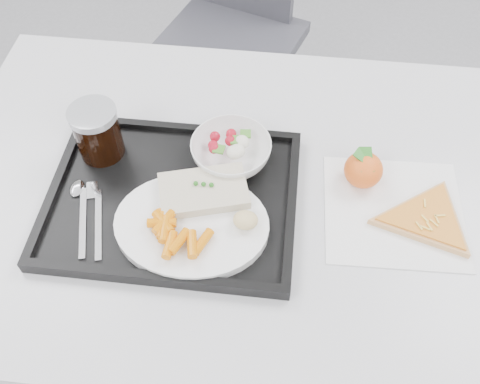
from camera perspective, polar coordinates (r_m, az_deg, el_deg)
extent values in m
cube|color=silver|center=(1.02, 1.09, -0.05)|extent=(1.20, 0.80, 0.03)
cylinder|color=#47474C|center=(1.63, -17.06, 3.26)|extent=(0.04, 0.04, 0.72)
cylinder|color=#47474C|center=(1.60, 21.84, -0.21)|extent=(0.04, 0.04, 0.72)
cube|color=#33333A|center=(1.80, -1.42, 15.34)|extent=(0.53, 0.53, 0.04)
cylinder|color=#47474C|center=(1.85, -7.57, 6.44)|extent=(0.03, 0.03, 0.43)
cylinder|color=#47474C|center=(1.81, 3.65, 5.54)|extent=(0.03, 0.03, 0.43)
cylinder|color=#47474C|center=(2.11, -5.63, 13.53)|extent=(0.03, 0.03, 0.43)
cylinder|color=#47474C|center=(2.07, 4.43, 12.83)|extent=(0.03, 0.03, 0.43)
cube|color=black|center=(0.99, -7.16, -0.76)|extent=(0.45, 0.35, 0.01)
cube|color=black|center=(1.08, -5.56, 6.76)|extent=(0.45, 0.02, 0.01)
cube|color=black|center=(0.89, -9.29, -8.87)|extent=(0.45, 0.02, 0.01)
cube|color=black|center=(0.96, 5.52, -1.49)|extent=(0.02, 0.32, 0.01)
cube|color=black|center=(1.04, -18.98, 0.81)|extent=(0.02, 0.32, 0.01)
cylinder|color=white|center=(0.93, -5.18, -3.49)|extent=(0.27, 0.27, 0.02)
cube|color=beige|center=(0.95, -3.92, 0.12)|extent=(0.18, 0.13, 0.02)
sphere|color=#236B1C|center=(0.95, -4.75, 0.92)|extent=(0.01, 0.01, 0.01)
sphere|color=#236B1C|center=(0.94, -3.91, 0.84)|extent=(0.01, 0.01, 0.01)
sphere|color=#236B1C|center=(0.94, -3.07, 0.77)|extent=(0.01, 0.01, 0.01)
ellipsoid|color=tan|center=(0.90, 0.59, -3.00)|extent=(0.05, 0.04, 0.03)
imported|color=white|center=(1.01, -0.95, 4.34)|extent=(0.15, 0.15, 0.05)
cylinder|color=black|center=(1.04, -14.92, 6.00)|extent=(0.09, 0.09, 0.10)
cylinder|color=#A5A8AD|center=(1.01, -15.53, 8.01)|extent=(0.09, 0.09, 0.01)
cube|color=silver|center=(0.98, -16.41, -3.12)|extent=(0.05, 0.15, 0.00)
ellipsoid|color=silver|center=(1.03, -16.99, 0.39)|extent=(0.04, 0.04, 0.01)
cube|color=silver|center=(0.97, -14.86, -3.30)|extent=(0.05, 0.15, 0.00)
cube|color=silver|center=(1.02, -15.50, 0.18)|extent=(0.03, 0.04, 0.00)
cube|color=white|center=(1.01, 16.08, -1.97)|extent=(0.26, 0.25, 0.00)
ellipsoid|color=orange|center=(1.01, 13.02, 2.32)|extent=(0.09, 0.09, 0.07)
cube|color=#236B1C|center=(0.99, 13.33, 3.41)|extent=(0.03, 0.05, 0.02)
cube|color=#236B1C|center=(0.99, 13.33, 3.41)|extent=(0.05, 0.04, 0.02)
cylinder|color=tan|center=(1.01, 19.28, -2.77)|extent=(0.24, 0.24, 0.01)
cylinder|color=#A54212|center=(1.00, 19.40, -2.51)|extent=(0.22, 0.22, 0.00)
cube|color=#EABC47|center=(1.01, 20.57, -2.38)|extent=(0.02, 0.01, 0.00)
cube|color=#EABC47|center=(0.99, 19.98, -3.12)|extent=(0.02, 0.02, 0.00)
cube|color=#EABC47|center=(0.98, 18.56, -3.45)|extent=(0.01, 0.02, 0.00)
cube|color=#EABC47|center=(0.99, 19.12, -2.72)|extent=(0.01, 0.02, 0.00)
cube|color=#EABC47|center=(1.00, 20.24, -2.71)|extent=(0.01, 0.02, 0.00)
cube|color=#EABC47|center=(0.99, 19.54, -3.50)|extent=(0.01, 0.02, 0.00)
cube|color=#EABC47|center=(0.98, 19.12, -3.64)|extent=(0.02, 0.01, 0.00)
cube|color=#EABC47|center=(1.02, 19.10, -1.15)|extent=(0.00, 0.02, 0.00)
cylinder|color=orange|center=(0.92, -8.56, -3.23)|extent=(0.02, 0.05, 0.02)
cylinder|color=orange|center=(0.88, -5.14, -5.57)|extent=(0.03, 0.05, 0.02)
cylinder|color=orange|center=(0.91, -8.12, -3.23)|extent=(0.04, 0.05, 0.02)
cylinder|color=orange|center=(0.91, -8.19, -3.22)|extent=(0.05, 0.05, 0.02)
cylinder|color=orange|center=(0.90, -8.03, -3.96)|extent=(0.02, 0.05, 0.02)
cylinder|color=orange|center=(0.92, -8.33, -3.28)|extent=(0.05, 0.02, 0.02)
cylinder|color=orange|center=(0.89, -4.01, -5.31)|extent=(0.03, 0.05, 0.02)
cylinder|color=orange|center=(0.89, -6.50, -5.26)|extent=(0.03, 0.05, 0.02)
cylinder|color=orange|center=(0.89, -7.52, -5.61)|extent=(0.02, 0.05, 0.02)
cylinder|color=orange|center=(0.91, -8.34, -3.56)|extent=(0.02, 0.05, 0.02)
sphere|color=#A31020|center=(1.03, -0.95, 6.22)|extent=(0.02, 0.02, 0.02)
sphere|color=#A31020|center=(1.03, -0.95, 6.13)|extent=(0.02, 0.02, 0.02)
sphere|color=#A31020|center=(1.01, -2.89, 4.98)|extent=(0.02, 0.02, 0.02)
sphere|color=#A31020|center=(1.00, -2.79, 4.66)|extent=(0.02, 0.02, 0.02)
sphere|color=#A31020|center=(1.01, -1.06, 5.48)|extent=(0.02, 0.02, 0.02)
sphere|color=#A31020|center=(1.02, -2.69, 5.93)|extent=(0.02, 0.02, 0.02)
ellipsoid|color=silver|center=(1.00, -0.62, 4.26)|extent=(0.03, 0.03, 0.02)
ellipsoid|color=silver|center=(1.00, -0.30, 4.40)|extent=(0.03, 0.03, 0.02)
ellipsoid|color=silver|center=(1.01, 0.19, 5.35)|extent=(0.03, 0.03, 0.02)
cube|color=#448429|center=(1.01, -0.47, 5.60)|extent=(0.02, 0.02, 0.00)
cube|color=#448429|center=(1.00, -2.27, 4.60)|extent=(0.02, 0.02, 0.00)
cube|color=#448429|center=(1.02, 0.60, 6.23)|extent=(0.02, 0.02, 0.00)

